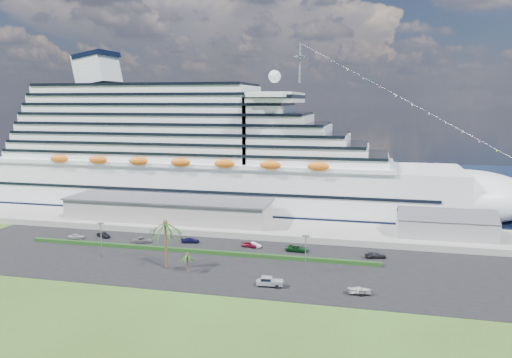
% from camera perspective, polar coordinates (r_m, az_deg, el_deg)
% --- Properties ---
extents(ground, '(420.00, 420.00, 0.00)m').
position_cam_1_polar(ground, '(105.64, -5.98, -11.27)').
color(ground, '#384F1A').
rests_on(ground, ground).
extents(asphalt_lot, '(140.00, 38.00, 0.12)m').
position_cam_1_polar(asphalt_lot, '(115.47, -4.16, -9.43)').
color(asphalt_lot, black).
rests_on(asphalt_lot, ground).
extents(wharf, '(240.00, 20.00, 1.80)m').
position_cam_1_polar(wharf, '(142.02, -0.64, -5.54)').
color(wharf, gray).
rests_on(wharf, ground).
extents(water, '(420.00, 160.00, 0.02)m').
position_cam_1_polar(water, '(228.81, 4.80, -0.24)').
color(water, black).
rests_on(water, ground).
extents(cruise_ship, '(191.00, 38.00, 54.00)m').
position_cam_1_polar(cruise_ship, '(167.84, -5.82, 2.15)').
color(cruise_ship, silver).
rests_on(cruise_ship, ground).
extents(terminal_building, '(61.00, 15.00, 6.30)m').
position_cam_1_polar(terminal_building, '(148.93, -10.04, -3.37)').
color(terminal_building, gray).
rests_on(terminal_building, wharf).
extents(port_shed, '(24.00, 12.31, 7.37)m').
position_cam_1_polar(port_shed, '(138.51, 20.81, -5.02)').
color(port_shed, gray).
rests_on(port_shed, wharf).
extents(hedge, '(88.00, 1.10, 0.90)m').
position_cam_1_polar(hedge, '(122.31, -7.07, -8.17)').
color(hedge, '#163311').
rests_on(hedge, asphalt_lot).
extents(lamp_post_left, '(1.60, 0.35, 8.27)m').
position_cam_1_polar(lamp_post_left, '(122.48, -17.30, -6.17)').
color(lamp_post_left, gray).
rests_on(lamp_post_left, asphalt_lot).
extents(lamp_post_right, '(1.60, 0.35, 8.27)m').
position_cam_1_polar(lamp_post_right, '(106.91, 5.70, -8.00)').
color(lamp_post_right, gray).
rests_on(lamp_post_right, asphalt_lot).
extents(palm_tall, '(8.82, 8.82, 11.13)m').
position_cam_1_polar(palm_tall, '(110.01, -10.31, -5.53)').
color(palm_tall, '#47301E').
rests_on(palm_tall, ground).
extents(palm_short, '(3.53, 3.53, 4.56)m').
position_cam_1_polar(palm_short, '(108.16, -7.85, -8.77)').
color(palm_short, '#47301E').
rests_on(palm_short, ground).
extents(parked_car_0, '(4.37, 2.89, 1.38)m').
position_cam_1_polar(parked_car_0, '(141.48, -19.85, -6.18)').
color(parked_car_0, '#B5B5B7').
rests_on(parked_car_0, asphalt_lot).
extents(parked_car_1, '(4.35, 3.05, 1.36)m').
position_cam_1_polar(parked_car_1, '(140.60, -17.05, -6.13)').
color(parked_car_1, black).
rests_on(parked_car_1, asphalt_lot).
extents(parked_car_2, '(5.33, 3.34, 1.37)m').
position_cam_1_polar(parked_car_2, '(133.10, -12.88, -6.81)').
color(parked_car_2, gray).
rests_on(parked_car_2, asphalt_lot).
extents(parked_car_3, '(4.92, 2.85, 1.34)m').
position_cam_1_polar(parked_car_3, '(130.72, -7.53, -6.95)').
color(parked_car_3, '#14123F').
rests_on(parked_car_3, asphalt_lot).
extents(parked_car_4, '(4.40, 2.43, 1.42)m').
position_cam_1_polar(parked_car_4, '(125.73, -0.74, -7.50)').
color(parked_car_4, maroon).
rests_on(parked_car_4, asphalt_lot).
extents(parked_car_5, '(4.01, 2.07, 1.26)m').
position_cam_1_polar(parked_car_5, '(125.68, -0.26, -7.54)').
color(parked_car_5, silver).
rests_on(parked_car_5, asphalt_lot).
extents(parked_car_6, '(5.62, 2.83, 1.53)m').
position_cam_1_polar(parked_car_6, '(122.66, 4.72, -7.93)').
color(parked_car_6, '#0D3615').
rests_on(parked_car_6, asphalt_lot).
extents(parked_car_7, '(5.23, 3.12, 1.42)m').
position_cam_1_polar(parked_car_7, '(120.70, 13.49, -8.46)').
color(parked_car_7, black).
rests_on(parked_car_7, asphalt_lot).
extents(pickup_truck, '(5.43, 2.33, 1.87)m').
position_cam_1_polar(pickup_truck, '(100.43, 1.54, -11.62)').
color(pickup_truck, black).
rests_on(pickup_truck, asphalt_lot).
extents(boat_trailer, '(5.44, 3.85, 1.52)m').
position_cam_1_polar(boat_trailer, '(98.33, 11.75, -12.28)').
color(boat_trailer, gray).
rests_on(boat_trailer, asphalt_lot).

